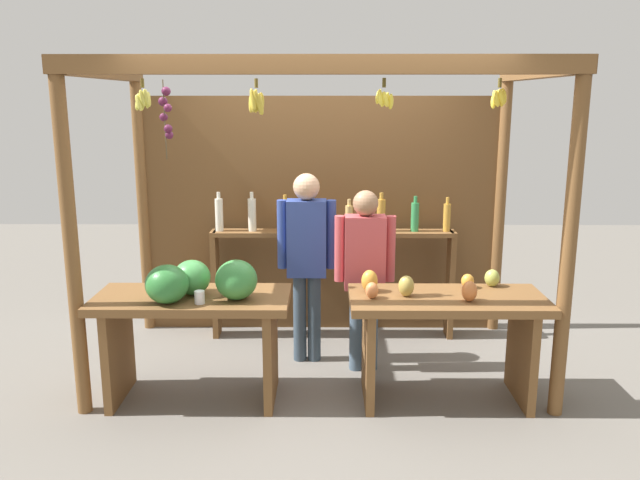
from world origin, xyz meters
The scene contains 7 objects.
ground_plane centered at (0.00, 0.00, 0.00)m, with size 12.00×12.00×0.00m, color slate.
market_stall centered at (0.00, 0.42, 1.40)m, with size 3.44×1.81×2.44m.
fruit_counter_left centered at (-0.88, -0.67, 0.71)m, with size 1.40×0.66×1.07m.
fruit_counter_right centered at (0.90, -0.63, 0.59)m, with size 1.40×0.64×0.95m.
bottle_shelf_unit centered at (0.10, 0.64, 0.82)m, with size 2.21×0.22×1.35m.
vendor_man centered at (-0.11, 0.08, 0.95)m, with size 0.48×0.21×1.59m.
vendor_woman centered at (0.35, -0.11, 0.87)m, with size 0.48×0.20×1.48m.
Camera 1 is at (0.04, -4.98, 2.17)m, focal length 35.67 mm.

